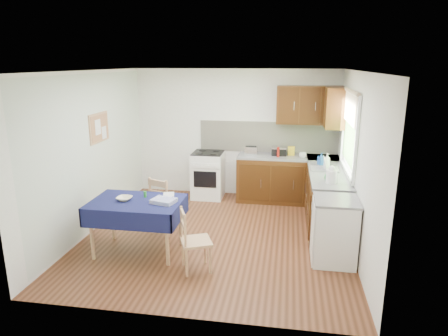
% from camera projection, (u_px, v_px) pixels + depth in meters
% --- Properties ---
extents(floor, '(4.20, 4.20, 0.00)m').
position_uv_depth(floor, '(217.00, 235.00, 6.22)').
color(floor, '#472513').
rests_on(floor, ground).
extents(ceiling, '(4.00, 4.20, 0.02)m').
position_uv_depth(ceiling, '(216.00, 71.00, 5.58)').
color(ceiling, white).
rests_on(ceiling, wall_back).
extents(wall_back, '(4.00, 0.02, 2.50)m').
position_uv_depth(wall_back, '(235.00, 133.00, 7.91)').
color(wall_back, white).
rests_on(wall_back, ground).
extents(wall_front, '(4.00, 0.02, 2.50)m').
position_uv_depth(wall_front, '(178.00, 207.00, 3.90)').
color(wall_front, white).
rests_on(wall_front, ground).
extents(wall_left, '(0.02, 4.20, 2.50)m').
position_uv_depth(wall_left, '(90.00, 153.00, 6.22)').
color(wall_left, silver).
rests_on(wall_left, ground).
extents(wall_right, '(0.02, 4.20, 2.50)m').
position_uv_depth(wall_right, '(357.00, 163.00, 5.59)').
color(wall_right, white).
rests_on(wall_right, ground).
extents(base_cabinets, '(1.90, 2.30, 0.86)m').
position_uv_depth(base_cabinets, '(304.00, 189.00, 7.10)').
color(base_cabinets, '#381A09').
rests_on(base_cabinets, ground).
extents(worktop_back, '(1.90, 0.60, 0.04)m').
position_uv_depth(worktop_back, '(288.00, 157.00, 7.55)').
color(worktop_back, slate).
rests_on(worktop_back, base_cabinets).
extents(worktop_right, '(0.60, 1.70, 0.04)m').
position_uv_depth(worktop_right, '(329.00, 175.00, 6.35)').
color(worktop_right, slate).
rests_on(worktop_right, base_cabinets).
extents(worktop_corner, '(0.60, 0.60, 0.04)m').
position_uv_depth(worktop_corner, '(323.00, 158.00, 7.45)').
color(worktop_corner, slate).
rests_on(worktop_corner, base_cabinets).
extents(splashback, '(2.70, 0.02, 0.60)m').
position_uv_depth(splashback, '(268.00, 137.00, 7.80)').
color(splashback, beige).
rests_on(splashback, wall_back).
extents(upper_cabinets, '(1.20, 0.85, 0.70)m').
position_uv_depth(upper_cabinets, '(317.00, 106.00, 7.23)').
color(upper_cabinets, '#381A09').
rests_on(upper_cabinets, wall_back).
extents(stove, '(0.60, 0.61, 0.92)m').
position_uv_depth(stove, '(208.00, 175.00, 7.90)').
color(stove, white).
rests_on(stove, ground).
extents(window, '(0.04, 1.48, 1.26)m').
position_uv_depth(window, '(350.00, 127.00, 6.16)').
color(window, '#315623').
rests_on(window, wall_right).
extents(fridge, '(0.58, 0.60, 0.89)m').
position_uv_depth(fridge, '(334.00, 231.00, 5.32)').
color(fridge, white).
rests_on(fridge, ground).
extents(corkboard, '(0.04, 0.62, 0.47)m').
position_uv_depth(corkboard, '(99.00, 128.00, 6.41)').
color(corkboard, tan).
rests_on(corkboard, wall_left).
extents(dining_table, '(1.26, 0.85, 0.76)m').
position_uv_depth(dining_table, '(137.00, 208.00, 5.54)').
color(dining_table, '#0D0D36').
rests_on(dining_table, ground).
extents(chair_far, '(0.53, 0.53, 0.91)m').
position_uv_depth(chair_far, '(164.00, 204.00, 6.22)').
color(chair_far, tan).
rests_on(chair_far, ground).
extents(chair_near, '(0.49, 0.49, 0.84)m').
position_uv_depth(chair_near, '(193.00, 239.00, 5.08)').
color(chair_near, tan).
rests_on(chair_near, ground).
extents(toaster, '(0.24, 0.15, 0.18)m').
position_uv_depth(toaster, '(251.00, 151.00, 7.59)').
color(toaster, silver).
rests_on(toaster, worktop_back).
extents(sandwich_press, '(0.27, 0.24, 0.16)m').
position_uv_depth(sandwich_press, '(279.00, 151.00, 7.60)').
color(sandwich_press, black).
rests_on(sandwich_press, worktop_back).
extents(sauce_bottle, '(0.04, 0.04, 0.20)m').
position_uv_depth(sauce_bottle, '(278.00, 152.00, 7.41)').
color(sauce_bottle, red).
rests_on(sauce_bottle, worktop_back).
extents(yellow_packet, '(0.13, 0.09, 0.17)m').
position_uv_depth(yellow_packet, '(291.00, 151.00, 7.59)').
color(yellow_packet, gold).
rests_on(yellow_packet, worktop_back).
extents(dish_rack, '(0.44, 0.34, 0.21)m').
position_uv_depth(dish_rack, '(325.00, 168.00, 6.58)').
color(dish_rack, gray).
rests_on(dish_rack, worktop_right).
extents(kettle, '(0.16, 0.16, 0.27)m').
position_uv_depth(kettle, '(331.00, 175.00, 5.83)').
color(kettle, white).
rests_on(kettle, worktop_right).
extents(cup, '(0.16, 0.16, 0.10)m').
position_uv_depth(cup, '(303.00, 155.00, 7.37)').
color(cup, white).
rests_on(cup, worktop_back).
extents(soap_bottle_a, '(0.15, 0.15, 0.27)m').
position_uv_depth(soap_bottle_a, '(327.00, 161.00, 6.56)').
color(soap_bottle_a, white).
rests_on(soap_bottle_a, worktop_right).
extents(soap_bottle_b, '(0.13, 0.13, 0.21)m').
position_uv_depth(soap_bottle_b, '(321.00, 159.00, 6.88)').
color(soap_bottle_b, '#1D51AB').
rests_on(soap_bottle_b, worktop_right).
extents(soap_bottle_c, '(0.19, 0.19, 0.18)m').
position_uv_depth(soap_bottle_c, '(329.00, 175.00, 5.93)').
color(soap_bottle_c, '#238237').
rests_on(soap_bottle_c, worktop_right).
extents(plate_bowl, '(0.22, 0.22, 0.05)m').
position_uv_depth(plate_bowl, '(124.00, 199.00, 5.53)').
color(plate_bowl, beige).
rests_on(plate_bowl, dining_table).
extents(book, '(0.21, 0.25, 0.02)m').
position_uv_depth(book, '(163.00, 195.00, 5.73)').
color(book, white).
rests_on(book, dining_table).
extents(spice_jar, '(0.04, 0.04, 0.09)m').
position_uv_depth(spice_jar, '(145.00, 194.00, 5.65)').
color(spice_jar, green).
rests_on(spice_jar, dining_table).
extents(tea_towel, '(0.36, 0.31, 0.06)m').
position_uv_depth(tea_towel, '(164.00, 201.00, 5.43)').
color(tea_towel, navy).
rests_on(tea_towel, dining_table).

